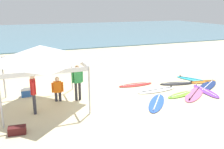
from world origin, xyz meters
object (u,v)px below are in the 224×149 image
surfboard_lime (182,94)px  person_green (77,80)px  surfboard_cyan (194,79)px  surfboard_purple (206,91)px  surfboard_orange (202,82)px  canopy_tent (40,53)px  surfboard_pink (194,94)px  cooler_box (26,93)px  surfboard_black (177,83)px  surfboard_white (157,90)px  surfboard_red (135,85)px  person_red (33,91)px  surfboard_navy (208,85)px  person_orange (58,88)px  surfboard_blue (157,103)px  gear_bag_near_tent (17,130)px

surfboard_lime → person_green: (-5.05, 1.25, 0.95)m
surfboard_cyan → surfboard_purple: size_ratio=0.97×
surfboard_orange → person_green: size_ratio=1.08×
canopy_tent → surfboard_pink: 7.78m
person_green → cooler_box: size_ratio=3.42×
surfboard_black → person_green: size_ratio=1.22×
surfboard_white → surfboard_red: same height
surfboard_white → person_red: person_red is taller
surfboard_navy → cooler_box: size_ratio=4.85×
person_orange → surfboard_pink: bearing=-14.1°
surfboard_red → cooler_box: (-5.88, 0.41, 0.16)m
surfboard_red → surfboard_orange: same height
surfboard_black → surfboard_blue: size_ratio=0.93×
cooler_box → surfboard_navy: bearing=-11.9°
surfboard_white → surfboard_black: 1.78m
surfboard_black → surfboard_white: bearing=-161.5°
surfboard_white → person_green: size_ratio=1.37×
surfboard_lime → surfboard_white: (-0.81, 1.05, -0.00)m
surfboard_purple → canopy_tent: bearing=171.2°
surfboard_orange → surfboard_navy: bearing=-106.0°
canopy_tent → surfboard_red: (5.16, 1.04, -2.35)m
surfboard_purple → surfboard_white: bearing=155.3°
surfboard_purple → gear_bag_near_tent: bearing=-173.2°
person_orange → surfboard_red: bearing=10.1°
canopy_tent → surfboard_purple: size_ratio=1.55×
surfboard_red → surfboard_orange: 4.04m
surfboard_blue → surfboard_white: bearing=58.2°
surfboard_orange → surfboard_navy: size_ratio=0.76×
surfboard_purple → surfboard_black: same height
surfboard_white → surfboard_black: size_ratio=1.13×
surfboard_lime → person_red: bearing=176.3°
surfboard_lime → surfboard_black: (0.88, 1.61, -0.00)m
surfboard_lime → surfboard_cyan: (2.28, 1.90, -0.00)m
person_green → person_orange: bearing=166.6°
surfboard_pink → cooler_box: bearing=160.2°
person_green → surfboard_lime: bearing=-13.9°
surfboard_purple → surfboard_red: bearing=142.4°
surfboard_purple → person_orange: person_orange is taller
surfboard_purple → surfboard_navy: 1.02m
surfboard_cyan → person_red: (-9.38, -1.44, 0.95)m
surfboard_black → gear_bag_near_tent: gear_bag_near_tent is taller
person_green → canopy_tent: bearing=-179.3°
surfboard_cyan → cooler_box: cooler_box is taller
surfboard_cyan → surfboard_orange: (0.18, -0.54, 0.00)m
surfboard_red → surfboard_orange: bearing=-13.2°
surfboard_red → gear_bag_near_tent: bearing=-151.8°
surfboard_purple → surfboard_pink: 0.88m
surfboard_pink → person_red: 7.83m
surfboard_cyan → person_orange: (-8.25, -0.42, 0.62)m
person_green → person_orange: person_green is taller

